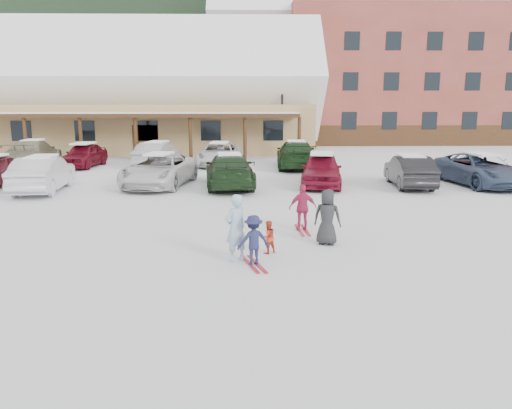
{
  "coord_description": "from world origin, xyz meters",
  "views": [
    {
      "loc": [
        0.01,
        -12.41,
        3.75
      ],
      "look_at": [
        0.3,
        1.0,
        1.0
      ],
      "focal_mm": 35.0,
      "sensor_mm": 36.0,
      "label": 1
    }
  ],
  "objects_px": {
    "parked_car_2": "(160,170)",
    "parked_car_8": "(84,155)",
    "parked_car_3": "(230,171)",
    "parked_car_1": "(43,174)",
    "bystander_dark": "(327,217)",
    "adult_skier": "(236,228)",
    "parked_car_10": "(219,154)",
    "day_lodge": "(131,100)",
    "child_magenta": "(303,208)",
    "parked_car_6": "(480,170)",
    "parked_car_4": "(321,170)",
    "child_navy": "(253,240)",
    "parked_car_9": "(157,154)",
    "toddler_red": "(268,237)",
    "alpine_hotel": "(391,51)",
    "lamp_post": "(282,104)",
    "parked_car_11": "(296,155)",
    "parked_car_5": "(410,171)",
    "parked_car_7": "(34,153)"
  },
  "relations": [
    {
      "from": "child_magenta",
      "to": "parked_car_8",
      "type": "distance_m",
      "value": 18.84
    },
    {
      "from": "day_lodge",
      "to": "parked_car_2",
      "type": "distance_m",
      "value": 18.74
    },
    {
      "from": "parked_car_4",
      "to": "parked_car_9",
      "type": "bearing_deg",
      "value": 149.24
    },
    {
      "from": "lamp_post",
      "to": "parked_car_11",
      "type": "bearing_deg",
      "value": -88.23
    },
    {
      "from": "parked_car_2",
      "to": "parked_car_7",
      "type": "distance_m",
      "value": 11.32
    },
    {
      "from": "parked_car_3",
      "to": "parked_car_11",
      "type": "distance_m",
      "value": 7.5
    },
    {
      "from": "toddler_red",
      "to": "lamp_post",
      "type": "bearing_deg",
      "value": -121.63
    },
    {
      "from": "lamp_post",
      "to": "parked_car_1",
      "type": "distance_m",
      "value": 19.47
    },
    {
      "from": "day_lodge",
      "to": "parked_car_6",
      "type": "distance_m",
      "value": 26.87
    },
    {
      "from": "parked_car_6",
      "to": "parked_car_11",
      "type": "relative_size",
      "value": 0.97
    },
    {
      "from": "parked_car_6",
      "to": "parked_car_7",
      "type": "relative_size",
      "value": 0.96
    },
    {
      "from": "alpine_hotel",
      "to": "bystander_dark",
      "type": "bearing_deg",
      "value": -107.86
    },
    {
      "from": "parked_car_6",
      "to": "parked_car_4",
      "type": "bearing_deg",
      "value": 172.01
    },
    {
      "from": "parked_car_5",
      "to": "parked_car_6",
      "type": "relative_size",
      "value": 0.82
    },
    {
      "from": "parked_car_7",
      "to": "parked_car_10",
      "type": "relative_size",
      "value": 1.08
    },
    {
      "from": "day_lodge",
      "to": "parked_car_5",
      "type": "bearing_deg",
      "value": -47.9
    },
    {
      "from": "parked_car_2",
      "to": "parked_car_10",
      "type": "relative_size",
      "value": 1.06
    },
    {
      "from": "adult_skier",
      "to": "parked_car_8",
      "type": "distance_m",
      "value": 20.29
    },
    {
      "from": "day_lodge",
      "to": "alpine_hotel",
      "type": "bearing_deg",
      "value": 23.33
    },
    {
      "from": "parked_car_2",
      "to": "parked_car_8",
      "type": "height_order",
      "value": "parked_car_2"
    },
    {
      "from": "day_lodge",
      "to": "bystander_dark",
      "type": "relative_size",
      "value": 19.32
    },
    {
      "from": "adult_skier",
      "to": "parked_car_10",
      "type": "bearing_deg",
      "value": -124.27
    },
    {
      "from": "child_navy",
      "to": "lamp_post",
      "type": "bearing_deg",
      "value": -111.8
    },
    {
      "from": "bystander_dark",
      "to": "parked_car_3",
      "type": "bearing_deg",
      "value": -52.04
    },
    {
      "from": "toddler_red",
      "to": "parked_car_4",
      "type": "bearing_deg",
      "value": -132.36
    },
    {
      "from": "parked_car_3",
      "to": "parked_car_4",
      "type": "height_order",
      "value": "same"
    },
    {
      "from": "parked_car_6",
      "to": "adult_skier",
      "type": "bearing_deg",
      "value": -143.17
    },
    {
      "from": "adult_skier",
      "to": "parked_car_4",
      "type": "xyz_separation_m",
      "value": [
        3.7,
        10.99,
        -0.07
      ]
    },
    {
      "from": "child_magenta",
      "to": "parked_car_2",
      "type": "relative_size",
      "value": 0.26
    },
    {
      "from": "bystander_dark",
      "to": "parked_car_1",
      "type": "distance_m",
      "value": 13.67
    },
    {
      "from": "adult_skier",
      "to": "parked_car_2",
      "type": "xyz_separation_m",
      "value": [
        -3.67,
        11.13,
        -0.08
      ]
    },
    {
      "from": "child_navy",
      "to": "parked_car_1",
      "type": "relative_size",
      "value": 0.26
    },
    {
      "from": "adult_skier",
      "to": "toddler_red",
      "type": "xyz_separation_m",
      "value": [
        0.8,
        0.64,
        -0.4
      ]
    },
    {
      "from": "lamp_post",
      "to": "parked_car_7",
      "type": "xyz_separation_m",
      "value": [
        -15.27,
        -6.93,
        -2.83
      ]
    },
    {
      "from": "alpine_hotel",
      "to": "parked_car_5",
      "type": "xyz_separation_m",
      "value": [
        -6.84,
        -28.22,
        -7.93
      ]
    },
    {
      "from": "adult_skier",
      "to": "child_navy",
      "type": "bearing_deg",
      "value": 109.85
    },
    {
      "from": "parked_car_3",
      "to": "parked_car_5",
      "type": "relative_size",
      "value": 1.2
    },
    {
      "from": "toddler_red",
      "to": "parked_car_11",
      "type": "xyz_separation_m",
      "value": [
        2.38,
        16.66,
        0.36
      ]
    },
    {
      "from": "bystander_dark",
      "to": "parked_car_8",
      "type": "distance_m",
      "value": 20.33
    },
    {
      "from": "bystander_dark",
      "to": "parked_car_3",
      "type": "relative_size",
      "value": 0.29
    },
    {
      "from": "adult_skier",
      "to": "toddler_red",
      "type": "relative_size",
      "value": 1.94
    },
    {
      "from": "lamp_post",
      "to": "parked_car_5",
      "type": "height_order",
      "value": "lamp_post"
    },
    {
      "from": "lamp_post",
      "to": "child_magenta",
      "type": "bearing_deg",
      "value": -92.55
    },
    {
      "from": "adult_skier",
      "to": "toddler_red",
      "type": "height_order",
      "value": "adult_skier"
    },
    {
      "from": "parked_car_2",
      "to": "parked_car_5",
      "type": "distance_m",
      "value": 11.33
    },
    {
      "from": "parked_car_3",
      "to": "parked_car_1",
      "type": "bearing_deg",
      "value": 2.38
    },
    {
      "from": "toddler_red",
      "to": "bystander_dark",
      "type": "relative_size",
      "value": 0.56
    },
    {
      "from": "parked_car_2",
      "to": "parked_car_10",
      "type": "height_order",
      "value": "parked_car_2"
    },
    {
      "from": "parked_car_8",
      "to": "child_magenta",
      "type": "bearing_deg",
      "value": -48.2
    },
    {
      "from": "parked_car_10",
      "to": "day_lodge",
      "type": "bearing_deg",
      "value": 130.79
    }
  ]
}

